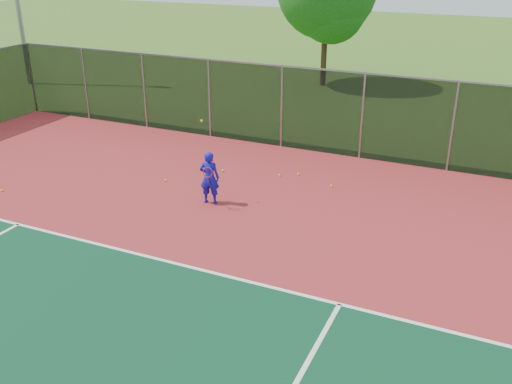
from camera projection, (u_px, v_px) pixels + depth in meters
ground at (184, 367)px, 10.24m from camera, size 120.00×120.00×0.00m
court_apron at (233, 307)px, 11.90m from camera, size 30.00×20.00×0.02m
fence_back at (362, 115)px, 19.63m from camera, size 30.00×0.06×3.03m
tennis_player at (209, 178)px, 16.40m from camera, size 0.65×0.66×2.46m
practice_ball_1 at (165, 180)px, 18.20m from camera, size 0.07×0.07×0.07m
practice_ball_2 at (223, 171)px, 18.97m from camera, size 0.07×0.07×0.07m
practice_ball_3 at (2, 190)px, 17.44m from camera, size 0.07×0.07×0.07m
practice_ball_5 at (298, 174)px, 18.69m from camera, size 0.07×0.07×0.07m
practice_ball_6 at (331, 186)px, 17.77m from camera, size 0.07×0.07×0.07m
practice_ball_7 at (280, 175)px, 18.60m from camera, size 0.07×0.07×0.07m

